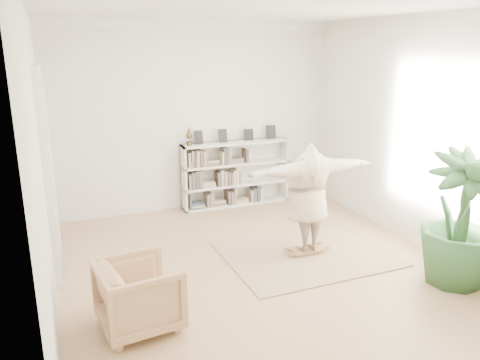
# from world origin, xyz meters

# --- Properties ---
(floor) EXTENTS (6.00, 6.00, 0.00)m
(floor) POSITION_xyz_m (0.00, 0.00, 0.00)
(floor) COLOR tan
(floor) RESTS_ON ground
(room_shell) EXTENTS (6.00, 6.00, 6.00)m
(room_shell) POSITION_xyz_m (0.00, 2.94, 3.51)
(room_shell) COLOR silver
(room_shell) RESTS_ON floor
(doors) EXTENTS (0.09, 1.78, 2.92)m
(doors) POSITION_xyz_m (-2.70, 1.30, 1.40)
(doors) COLOR white
(doors) RESTS_ON floor
(bookshelf) EXTENTS (2.20, 0.35, 1.64)m
(bookshelf) POSITION_xyz_m (0.74, 2.82, 0.64)
(bookshelf) COLOR silver
(bookshelf) RESTS_ON floor
(armchair) EXTENTS (0.98, 0.96, 0.80)m
(armchair) POSITION_xyz_m (-1.85, -0.88, 0.40)
(armchair) COLOR tan
(armchair) RESTS_ON floor
(rug) EXTENTS (2.53, 2.03, 0.02)m
(rug) POSITION_xyz_m (0.89, 0.16, 0.01)
(rug) COLOR tan
(rug) RESTS_ON floor
(rocker_board) EXTENTS (0.47, 0.29, 0.10)m
(rocker_board) POSITION_xyz_m (0.89, 0.16, 0.06)
(rocker_board) COLOR #915B3A
(rocker_board) RESTS_ON rug
(person) EXTENTS (2.06, 0.59, 1.67)m
(person) POSITION_xyz_m (0.89, 0.16, 0.96)
(person) COLOR beige
(person) RESTS_ON rocker_board
(houseplant) EXTENTS (1.21, 1.21, 1.83)m
(houseplant) POSITION_xyz_m (2.30, -1.38, 0.91)
(houseplant) COLOR #2C562B
(houseplant) RESTS_ON floor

